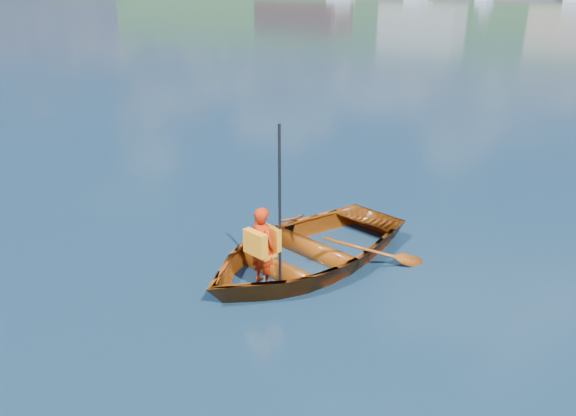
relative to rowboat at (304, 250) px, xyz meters
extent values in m
plane|color=#13253C|center=(1.24, -0.12, -0.20)|extent=(600.00, 600.00, 0.00)
imported|color=brown|center=(0.00, 0.00, 0.00)|extent=(3.24, 3.92, 0.71)
imported|color=red|center=(-0.09, -0.91, 0.41)|extent=(0.43, 0.34, 1.03)
cube|color=orange|center=(-0.12, -1.02, 0.50)|extent=(0.35, 0.19, 0.30)
cube|color=orange|center=(-0.06, -0.79, 0.50)|extent=(0.35, 0.17, 0.30)
cube|color=orange|center=(-0.09, -0.91, 0.32)|extent=(0.35, 0.29, 0.05)
cylinder|color=black|center=(0.09, -0.80, 0.92)|extent=(0.04, 0.04, 2.05)
camera|label=1|loc=(3.27, -6.16, 3.41)|focal=35.00mm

